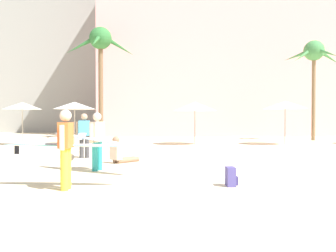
# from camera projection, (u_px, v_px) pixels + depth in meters

# --- Properties ---
(ground) EXTENTS (120.00, 120.00, 0.00)m
(ground) POSITION_uv_depth(u_px,v_px,m) (169.00, 205.00, 5.97)
(ground) COLOR beige
(hotel_pink) EXTENTS (22.36, 11.62, 15.76)m
(hotel_pink) POSITION_uv_depth(u_px,v_px,m) (222.00, 53.00, 34.38)
(hotel_pink) COLOR pink
(hotel_pink) RESTS_ON ground
(hotel_tower_gray) EXTENTS (14.52, 9.23, 25.04)m
(hotel_tower_gray) POSITION_uv_depth(u_px,v_px,m) (58.00, 24.00, 40.99)
(hotel_tower_gray) COLOR gray
(hotel_tower_gray) RESTS_ON ground
(palm_tree_far_left) EXTENTS (3.74, 3.85, 6.69)m
(palm_tree_far_left) POSITION_uv_depth(u_px,v_px,m) (314.00, 56.00, 23.47)
(palm_tree_far_left) COLOR brown
(palm_tree_far_left) RESTS_ON ground
(palm_tree_left) EXTENTS (5.14, 5.28, 8.25)m
(palm_tree_left) POSITION_uv_depth(u_px,v_px,m) (100.00, 46.00, 26.02)
(palm_tree_left) COLOR brown
(palm_tree_left) RESTS_ON ground
(cafe_umbrella_1) EXTENTS (2.36, 2.36, 2.40)m
(cafe_umbrella_1) POSITION_uv_depth(u_px,v_px,m) (74.00, 106.00, 19.73)
(cafe_umbrella_1) COLOR gray
(cafe_umbrella_1) RESTS_ON ground
(cafe_umbrella_2) EXTENTS (2.41, 2.41, 2.44)m
(cafe_umbrella_2) POSITION_uv_depth(u_px,v_px,m) (285.00, 105.00, 19.64)
(cafe_umbrella_2) COLOR gray
(cafe_umbrella_2) RESTS_ON ground
(cafe_umbrella_4) EXTENTS (2.10, 2.10, 2.37)m
(cafe_umbrella_4) POSITION_uv_depth(u_px,v_px,m) (22.00, 106.00, 19.41)
(cafe_umbrella_4) COLOR gray
(cafe_umbrella_4) RESTS_ON ground
(cafe_umbrella_5) EXTENTS (2.46, 2.46, 2.40)m
(cafe_umbrella_5) POSITION_uv_depth(u_px,v_px,m) (195.00, 107.00, 19.73)
(cafe_umbrella_5) COLOR gray
(cafe_umbrella_5) RESTS_ON ground
(beach_towel) EXTENTS (1.75, 1.14, 0.01)m
(beach_towel) POSITION_uv_depth(u_px,v_px,m) (280.00, 183.00, 7.93)
(beach_towel) COLOR white
(beach_towel) RESTS_ON ground
(backpack) EXTENTS (0.25, 0.31, 0.42)m
(backpack) POSITION_uv_depth(u_px,v_px,m) (231.00, 177.00, 7.60)
(backpack) COLOR #453F82
(backpack) RESTS_ON ground
(person_near_right) EXTENTS (2.95, 0.86, 1.65)m
(person_near_right) POSITION_uv_depth(u_px,v_px,m) (67.00, 146.00, 7.36)
(person_near_right) COLOR gold
(person_near_right) RESTS_ON ground
(person_far_left) EXTENTS (0.80, 2.65, 1.66)m
(person_far_left) POSITION_uv_depth(u_px,v_px,m) (84.00, 134.00, 12.99)
(person_far_left) COLOR #3D3D42
(person_far_left) RESTS_ON ground
(person_near_left) EXTENTS (0.95, 0.96, 0.89)m
(person_near_left) POSITION_uv_depth(u_px,v_px,m) (120.00, 154.00, 11.64)
(person_near_left) COLOR #936B51
(person_near_left) RESTS_ON ground
(person_mid_left) EXTENTS (2.87, 1.93, 1.64)m
(person_mid_left) POSITION_uv_depth(u_px,v_px,m) (96.00, 139.00, 9.73)
(person_mid_left) COLOR teal
(person_mid_left) RESTS_ON ground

